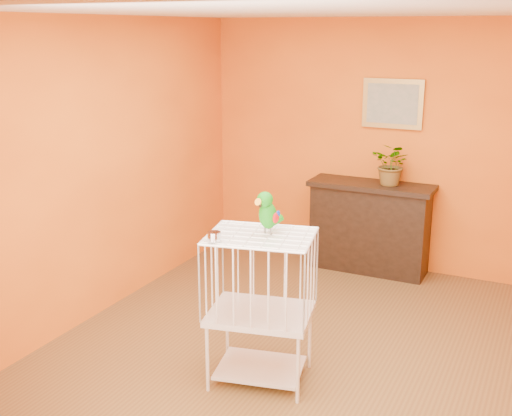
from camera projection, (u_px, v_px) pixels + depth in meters
The scene contains 8 objects.
ground at pixel (309, 355), 5.05m from camera, with size 4.50×4.50×0.00m, color brown.
room_shell at pixel (314, 158), 4.63m from camera, with size 4.50×4.50×4.50m.
console_cabinet at pixel (369, 227), 6.73m from camera, with size 1.28×0.46×0.95m.
potted_plant at pixel (392, 169), 6.48m from camera, with size 0.39×0.43×0.34m, color #26722D.
framed_picture at pixel (393, 104), 6.50m from camera, with size 0.62×0.04×0.50m.
birdcage at pixel (260, 306), 4.57m from camera, with size 0.82×0.69×1.11m.
feed_cup at pixel (214, 236), 4.29m from camera, with size 0.09×0.09×0.06m, color silver.
parrot at pixel (268, 212), 4.41m from camera, with size 0.16×0.28×0.31m.
Camera 1 is at (1.62, -4.27, 2.49)m, focal length 45.00 mm.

